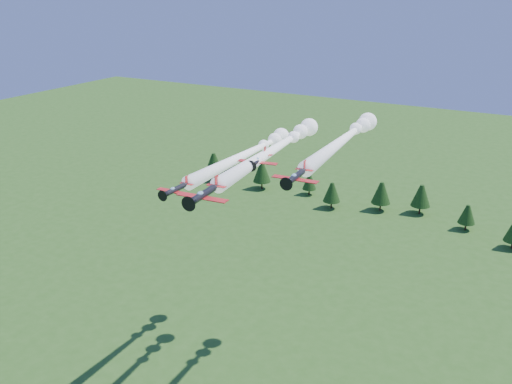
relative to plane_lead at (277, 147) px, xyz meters
The scene contains 5 objects.
plane_lead is the anchor object (origin of this frame).
plane_left 11.54m from the plane_lead, 146.88° to the left, with size 6.69×45.37×3.70m.
plane_right 13.02m from the plane_lead, 30.94° to the left, with size 7.60×44.79×3.70m.
plane_slot 9.28m from the plane_lead, 83.70° to the right, with size 7.12×7.77×2.49m.
treeline 103.23m from the plane_lead, 87.38° to the left, with size 172.59×22.19×11.62m.
Camera 1 is at (43.12, -74.48, 77.51)m, focal length 40.00 mm.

